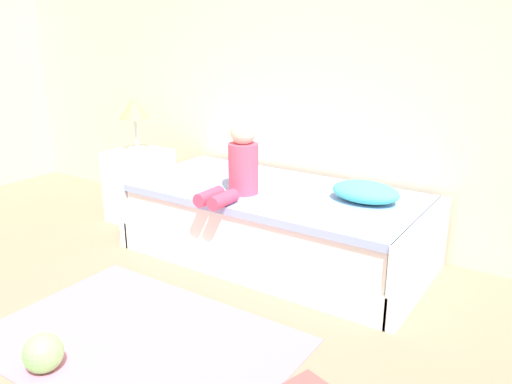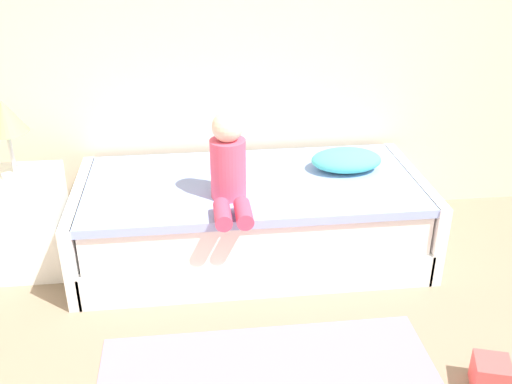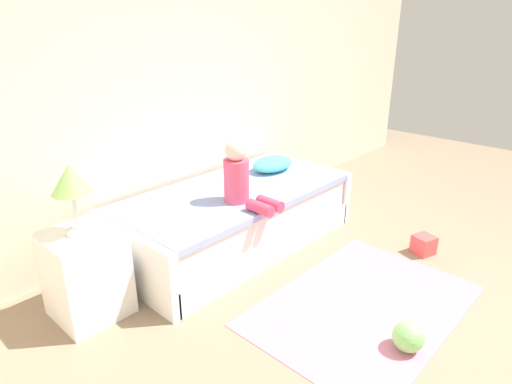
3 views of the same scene
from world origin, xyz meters
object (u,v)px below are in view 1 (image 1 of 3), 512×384
(toy_ball, at_px, (43,353))
(child_figure, at_px, (239,165))
(nightstand, at_px, (140,186))
(pillow, at_px, (365,192))
(bed, at_px, (276,224))
(table_lamp, at_px, (134,110))

(toy_ball, bearing_deg, child_figure, 86.37)
(nightstand, xyz_separation_m, child_figure, (1.20, -0.24, 0.40))
(pillow, distance_m, toy_ball, 2.05)
(child_figure, height_order, toy_ball, child_figure)
(bed, bearing_deg, toy_ball, -98.06)
(pillow, bearing_deg, child_figure, -156.56)
(nightstand, height_order, pillow, pillow)
(pillow, bearing_deg, nightstand, -177.32)
(table_lamp, distance_m, toy_ball, 2.21)
(table_lamp, xyz_separation_m, pillow, (1.96, 0.09, -0.37))
(bed, height_order, pillow, pillow)
(bed, xyz_separation_m, toy_ball, (-0.24, -1.71, -0.15))
(bed, xyz_separation_m, nightstand, (-1.35, 0.01, 0.05))
(child_figure, bearing_deg, nightstand, 168.86)
(table_lamp, height_order, pillow, table_lamp)
(pillow, bearing_deg, toy_ball, -115.20)
(nightstand, height_order, toy_ball, nightstand)
(bed, height_order, table_lamp, table_lamp)
(nightstand, distance_m, child_figure, 1.29)
(pillow, relative_size, toy_ball, 2.31)
(bed, relative_size, toy_ball, 11.08)
(pillow, bearing_deg, bed, -170.68)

